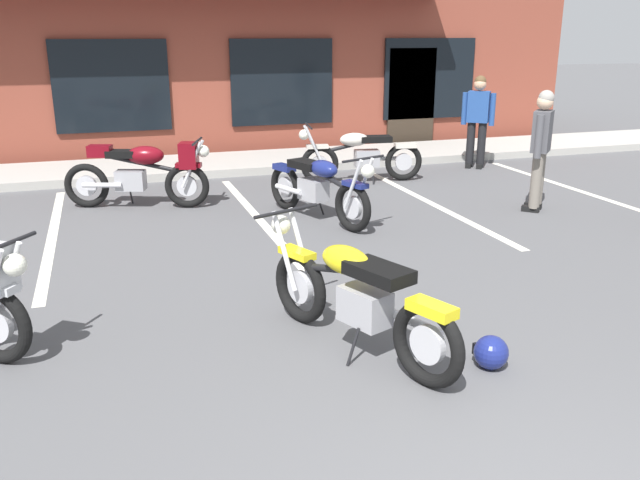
% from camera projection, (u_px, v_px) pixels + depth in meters
% --- Properties ---
extents(ground_plane, '(80.00, 80.00, 0.00)m').
position_uv_depth(ground_plane, '(345.00, 316.00, 5.90)').
color(ground_plane, '#515154').
extents(sidewalk_kerb, '(22.00, 1.80, 0.14)m').
position_uv_depth(sidewalk_kerb, '(213.00, 165.00, 12.27)').
color(sidewalk_kerb, '#A8A59E').
rests_on(sidewalk_kerb, ground_plane).
extents(brick_storefront_building, '(16.57, 6.88, 3.95)m').
position_uv_depth(brick_storefront_building, '(180.00, 52.00, 15.47)').
color(brick_storefront_building, brown).
rests_on(brick_storefront_building, ground_plane).
extents(painted_stall_lines, '(10.60, 4.80, 0.01)m').
position_uv_depth(painted_stall_lines, '(258.00, 217.00, 9.03)').
color(painted_stall_lines, silver).
rests_on(painted_stall_lines, ground_plane).
extents(motorcycle_foreground_classic, '(1.08, 2.00, 0.98)m').
position_uv_depth(motorcycle_foreground_classic, '(356.00, 295.00, 5.15)').
color(motorcycle_foreground_classic, black).
rests_on(motorcycle_foreground_classic, ground_plane).
extents(motorcycle_red_sportbike, '(1.05, 2.02, 0.98)m').
position_uv_depth(motorcycle_red_sportbike, '(318.00, 186.00, 8.77)').
color(motorcycle_red_sportbike, black).
rests_on(motorcycle_red_sportbike, ground_plane).
extents(motorcycle_blue_standard, '(2.04, 0.99, 0.98)m').
position_uv_depth(motorcycle_blue_standard, '(144.00, 171.00, 9.39)').
color(motorcycle_blue_standard, black).
rests_on(motorcycle_blue_standard, ground_plane).
extents(motorcycle_orange_scrambler, '(2.10, 0.74, 0.98)m').
position_uv_depth(motorcycle_orange_scrambler, '(361.00, 155.00, 11.04)').
color(motorcycle_orange_scrambler, black).
rests_on(motorcycle_orange_scrambler, ground_plane).
extents(person_in_black_shirt, '(0.53, 0.46, 1.68)m').
position_uv_depth(person_in_black_shirt, '(478.00, 116.00, 12.09)').
color(person_in_black_shirt, black).
rests_on(person_in_black_shirt, ground_plane).
extents(person_in_shorts_foreground, '(0.49, 0.50, 1.68)m').
position_uv_depth(person_in_shorts_foreground, '(541.00, 144.00, 9.11)').
color(person_in_shorts_foreground, black).
rests_on(person_in_shorts_foreground, ground_plane).
extents(helmet_on_pavement, '(0.26, 0.26, 0.26)m').
position_uv_depth(helmet_on_pavement, '(491.00, 352.00, 4.94)').
color(helmet_on_pavement, navy).
rests_on(helmet_on_pavement, ground_plane).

